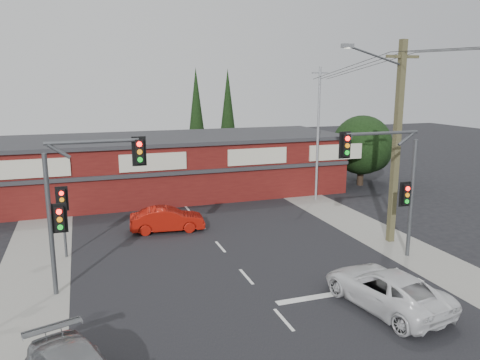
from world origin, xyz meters
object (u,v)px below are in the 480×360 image
object	(u,v)px
red_sedan	(167,219)
shop_building	(159,166)
utility_pole	(395,137)
white_suv	(386,289)

from	to	relation	value
red_sedan	shop_building	xyz separation A→B (m)	(1.03, 8.61, 1.47)
red_sedan	utility_pole	distance (m)	12.62
utility_pole	red_sedan	bearing A→B (deg)	152.58
red_sedan	utility_pole	size ratio (longest dim) A/B	0.40
red_sedan	utility_pole	xyz separation A→B (m)	(10.38, -5.39, 4.74)
white_suv	shop_building	xyz separation A→B (m)	(-4.89, 19.94, 1.44)
red_sedan	utility_pole	bearing A→B (deg)	-111.12
white_suv	red_sedan	distance (m)	12.78
utility_pole	white_suv	bearing A→B (deg)	-126.94
shop_building	utility_pole	world-z (taller)	utility_pole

